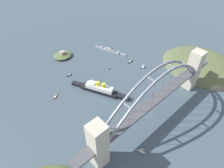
% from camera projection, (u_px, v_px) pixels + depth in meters
% --- Properties ---
extents(ground_plane, '(1400.00, 1400.00, 0.00)m').
position_uv_depth(ground_plane, '(151.00, 117.00, 263.34)').
color(ground_plane, '#3D4C56').
extents(harbor_arch_bridge, '(249.45, 16.76, 81.58)m').
position_uv_depth(harbor_arch_bridge, '(155.00, 100.00, 240.41)').
color(harbor_arch_bridge, '#BCB29E').
rests_on(harbor_arch_bridge, ground).
extents(headland_east_shore, '(125.61, 139.39, 24.96)m').
position_uv_depth(headland_east_shore, '(201.00, 66.00, 349.44)').
color(headland_east_shore, '#515B38').
rests_on(headland_east_shore, ground).
extents(ocean_liner, '(47.82, 90.30, 19.52)m').
position_uv_depth(ocean_liner, '(100.00, 89.00, 296.21)').
color(ocean_liner, black).
rests_on(ocean_liner, ground).
extents(naval_cruiser, '(25.56, 66.80, 16.75)m').
position_uv_depth(naval_cruiser, '(110.00, 50.00, 384.92)').
color(naval_cruiser, gray).
rests_on(naval_cruiser, ground).
extents(fort_island_mid_harbor, '(36.06, 33.06, 12.04)m').
position_uv_depth(fort_island_mid_harbor, '(63.00, 55.00, 371.09)').
color(fort_island_mid_harbor, '#4C6038').
rests_on(fort_island_mid_harbor, ground).
extents(seaplane_taxiing_near_bridge, '(7.45, 9.43, 4.99)m').
position_uv_depth(seaplane_taxiing_near_bridge, '(141.00, 151.00, 222.94)').
color(seaplane_taxiing_near_bridge, '#B7B7B2').
rests_on(seaplane_taxiing_near_bridge, ground).
extents(small_boat_0, '(12.29, 2.89, 2.19)m').
position_uv_depth(small_boat_0, '(130.00, 62.00, 358.95)').
color(small_boat_0, black).
rests_on(small_boat_0, ground).
extents(small_boat_1, '(9.28, 2.60, 2.22)m').
position_uv_depth(small_boat_1, '(69.00, 75.00, 329.51)').
color(small_boat_1, black).
rests_on(small_boat_1, ground).
extents(small_boat_2, '(6.40, 8.76, 10.25)m').
position_uv_depth(small_boat_2, '(89.00, 125.00, 246.88)').
color(small_boat_2, brown).
rests_on(small_boat_2, ground).
extents(small_boat_3, '(6.35, 4.72, 2.11)m').
position_uv_depth(small_boat_3, '(109.00, 68.00, 344.12)').
color(small_boat_3, '#234C8C').
rests_on(small_boat_3, ground).
extents(small_boat_4, '(11.26, 5.85, 1.90)m').
position_uv_depth(small_boat_4, '(55.00, 97.00, 290.82)').
color(small_boat_4, brown).
rests_on(small_boat_4, ground).
extents(small_boat_5, '(10.04, 7.21, 9.46)m').
position_uv_depth(small_boat_5, '(143.00, 66.00, 343.69)').
color(small_boat_5, black).
rests_on(small_boat_5, ground).
extents(channel_marker_buoy, '(2.20, 2.20, 2.75)m').
position_uv_depth(channel_marker_buoy, '(153.00, 92.00, 298.73)').
color(channel_marker_buoy, red).
rests_on(channel_marker_buoy, ground).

